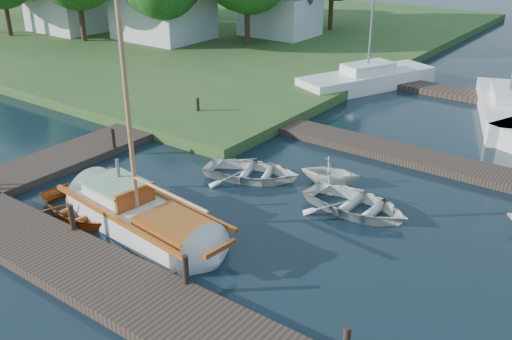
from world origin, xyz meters
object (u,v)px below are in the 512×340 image
Objects in this scene: mooring_post_1 at (72,217)px; sailboat at (146,221)px; dinghy at (82,205)px; tender_b at (331,170)px; tender_c at (356,202)px; mooring_post_2 at (186,270)px; mooring_post_4 at (113,138)px; mooring_post_5 at (198,107)px; marina_boat_2 at (507,107)px; marina_boat_0 at (367,78)px; house_c at (280,6)px; house_a at (162,3)px; house_b at (68,0)px; tender_a at (252,169)px.

sailboat is (1.40, 1.56, -0.36)m from mooring_post_1.
dinghy is 8.48m from tender_b.
tender_c is (6.89, 5.37, -0.01)m from dinghy.
mooring_post_2 and mooring_post_4 have the same top height.
mooring_post_5 is at bearing 72.95° from tender_c.
marina_boat_2 is (11.37, 13.70, -0.12)m from mooring_post_4.
marina_boat_0 is (-0.15, 19.52, -0.13)m from mooring_post_1.
marina_boat_2 is 2.21× the size of house_c.
house_a is at bearing 135.67° from mooring_post_2.
mooring_post_1 is 20.10m from marina_boat_2.
dinghy is 0.34× the size of marina_boat_0.
mooring_post_5 is 0.08× the size of sailboat.
mooring_post_1 is 0.15× the size of house_c.
dinghy is 30.12m from house_b.
tender_b is at bearing -83.55° from tender_a.
marina_boat_2 is at bearing 37.41° from mooring_post_5.
marina_boat_2 is (7.52, -0.82, 0.01)m from marina_boat_0.
dinghy is (-5.44, 1.04, -0.32)m from mooring_post_2.
marina_boat_0 reaches higher than house_b.
marina_boat_2 reaches higher than sailboat.
tender_c is at bearing -146.52° from tender_b.
marina_boat_0 is (3.85, 14.52, -0.13)m from mooring_post_4.
house_a is at bearing 139.76° from mooring_post_5.
mooring_post_5 is at bearing -23.20° from house_b.
tender_b is at bearing -30.95° from dinghy.
tender_b is (4.27, 7.72, -0.14)m from mooring_post_1.
marina_boat_0 reaches higher than mooring_post_1.
house_a is (-18.40, 19.44, 2.62)m from sailboat.
mooring_post_5 is 8.58m from tender_b.
mooring_post_5 is 6.74m from tender_a.
marina_boat_0 reaches higher than mooring_post_5.
marina_boat_0 is at bearing 103.41° from mooring_post_2.
mooring_post_5 is 10.03m from sailboat.
marina_boat_0 is at bearing 1.19° from house_b.
marina_boat_0 reaches higher than mooring_post_4.
mooring_post_4 is at bearing 84.49° from tender_a.
marina_boat_2 reaches higher than house_a.
mooring_post_1 is 19.52m from marina_boat_0.
tender_a is at bearing 135.26° from marina_boat_2.
tender_b is (2.87, 6.16, 0.21)m from sailboat.
marina_boat_2 reaches higher than house_b.
mooring_post_2 is 0.07× the size of marina_boat_0.
dinghy is 25.75m from house_a.
house_c is (-15.27, 19.28, 2.03)m from tender_b.
marina_boat_0 is 13.33m from house_c.
mooring_post_5 is 22.94m from house_b.
marina_boat_0 is at bearing 101.24° from sailboat.
dinghy is 18.50m from marina_boat_0.
mooring_post_5 is (-4.00, 10.00, 0.00)m from mooring_post_1.
marina_boat_0 is 2.05× the size of house_c.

